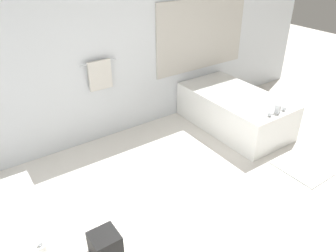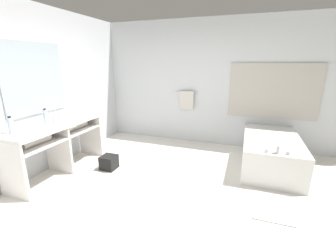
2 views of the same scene
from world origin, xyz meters
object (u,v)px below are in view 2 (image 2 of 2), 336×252
at_px(water_bottle_2, 46,117).
at_px(waste_bin, 109,162).
at_px(water_bottle_1, 11,125).
at_px(soap_dispenser, 55,122).
at_px(bathtub, 271,151).

relative_size(water_bottle_2, waste_bin, 0.97).
xyz_separation_m(water_bottle_1, waste_bin, (0.85, 0.98, -0.86)).
relative_size(water_bottle_2, soap_dispenser, 1.52).
bearing_deg(soap_dispenser, bathtub, 25.65).
distance_m(water_bottle_1, soap_dispenser, 0.55).
distance_m(water_bottle_1, water_bottle_2, 0.54).
distance_m(bathtub, waste_bin, 2.87).
height_order(bathtub, soap_dispenser, soap_dispenser).
height_order(bathtub, waste_bin, bathtub).
xyz_separation_m(bathtub, water_bottle_2, (-3.48, -1.48, 0.68)).
distance_m(water_bottle_2, waste_bin, 1.26).
bearing_deg(bathtub, water_bottle_1, -150.15).
xyz_separation_m(soap_dispenser, waste_bin, (0.56, 0.51, -0.81)).
bearing_deg(soap_dispenser, waste_bin, 42.12).
distance_m(bathtub, water_bottle_1, 4.11).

